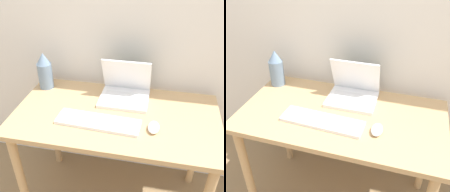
% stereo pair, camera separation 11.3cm
% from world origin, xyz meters
% --- Properties ---
extents(wall_back, '(6.00, 0.05, 2.50)m').
position_xyz_m(wall_back, '(0.00, 0.68, 1.25)').
color(wall_back, silver).
rests_on(wall_back, ground_plane).
extents(desk, '(1.15, 0.62, 0.74)m').
position_xyz_m(desk, '(0.00, 0.31, 0.63)').
color(desk, tan).
rests_on(desk, ground_plane).
extents(laptop, '(0.29, 0.24, 0.24)m').
position_xyz_m(laptop, '(0.02, 0.48, 0.79)').
color(laptop, white).
rests_on(laptop, desk).
extents(keyboard, '(0.45, 0.15, 0.02)m').
position_xyz_m(keyboard, '(-0.08, 0.20, 0.75)').
color(keyboard, white).
rests_on(keyboard, desk).
extents(mouse, '(0.06, 0.10, 0.03)m').
position_xyz_m(mouse, '(0.22, 0.21, 0.75)').
color(mouse, white).
rests_on(mouse, desk).
extents(vase, '(0.09, 0.09, 0.24)m').
position_xyz_m(vase, '(-0.50, 0.51, 0.85)').
color(vase, slate).
rests_on(vase, desk).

